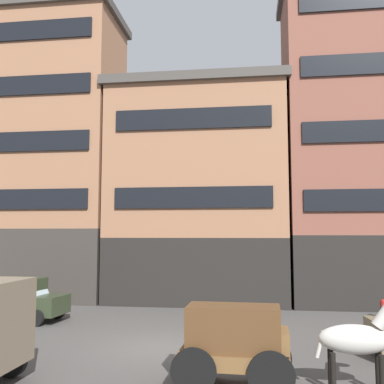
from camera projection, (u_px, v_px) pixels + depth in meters
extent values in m
plane|color=#4C4947|center=(161.00, 348.00, 14.33)|extent=(120.00, 120.00, 0.00)
cube|color=#38332D|center=(54.00, 263.00, 25.74)|extent=(7.07, 5.00, 4.04)
cube|color=#9E6B4C|center=(58.00, 124.00, 26.54)|extent=(7.07, 5.00, 12.79)
cube|color=#47423D|center=(61.00, 20.00, 27.17)|extent=(7.57, 5.50, 0.50)
cube|color=black|center=(35.00, 199.00, 23.55)|extent=(5.94, 0.12, 1.10)
cube|color=black|center=(37.00, 141.00, 23.86)|extent=(5.94, 0.12, 1.10)
cube|color=black|center=(39.00, 85.00, 24.16)|extent=(5.94, 0.12, 1.10)
cube|color=black|center=(41.00, 30.00, 24.46)|extent=(5.94, 0.12, 1.10)
cube|color=black|center=(198.00, 269.00, 24.60)|extent=(9.84, 5.00, 3.55)
cube|color=#9E6B4C|center=(198.00, 165.00, 25.16)|extent=(9.84, 5.00, 8.35)
cube|color=#47423D|center=(198.00, 91.00, 25.58)|extent=(10.34, 5.50, 0.50)
cube|color=black|center=(192.00, 197.00, 22.44)|extent=(8.27, 0.12, 1.10)
cube|color=black|center=(192.00, 118.00, 22.83)|extent=(8.27, 0.12, 1.10)
cube|color=black|center=(355.00, 269.00, 23.49)|extent=(6.99, 5.00, 3.69)
cube|color=brown|center=(349.00, 111.00, 24.33)|extent=(6.99, 5.00, 13.82)
cube|color=black|center=(365.00, 200.00, 21.30)|extent=(5.87, 0.12, 1.10)
cube|color=black|center=(362.00, 131.00, 21.63)|extent=(5.87, 0.12, 1.10)
cube|color=black|center=(360.00, 64.00, 21.96)|extent=(5.87, 0.12, 1.10)
cube|color=brown|center=(234.00, 358.00, 10.73)|extent=(2.75, 1.40, 0.36)
cube|color=brown|center=(233.00, 328.00, 10.79)|extent=(2.33, 1.19, 1.10)
cube|color=brown|center=(281.00, 340.00, 10.58)|extent=(0.44, 1.05, 0.50)
cylinder|color=black|center=(270.00, 358.00, 11.26)|extent=(1.10, 0.12, 1.10)
cylinder|color=black|center=(271.00, 376.00, 9.87)|extent=(1.10, 0.12, 1.10)
cylinder|color=black|center=(202.00, 355.00, 11.56)|extent=(1.10, 0.12, 1.10)
cylinder|color=black|center=(193.00, 372.00, 10.16)|extent=(1.10, 0.12, 1.10)
ellipsoid|color=beige|center=(355.00, 339.00, 10.40)|extent=(1.72, 0.66, 0.70)
cylinder|color=beige|center=(320.00, 344.00, 10.52)|extent=(0.27, 0.11, 0.65)
cylinder|color=black|center=(378.00, 371.00, 10.41)|extent=(0.14, 0.14, 0.95)
cylinder|color=black|center=(382.00, 376.00, 10.06)|extent=(0.14, 0.14, 0.95)
cylinder|color=black|center=(331.00, 369.00, 10.60)|extent=(0.14, 0.14, 0.95)
cylinder|color=black|center=(333.00, 374.00, 10.24)|extent=(0.14, 0.14, 0.95)
cylinder|color=black|center=(11.00, 361.00, 11.48)|extent=(0.84, 0.24, 0.84)
cylinder|color=black|center=(384.00, 341.00, 13.95)|extent=(0.67, 0.22, 0.66)
cube|color=#2D3823|center=(23.00, 304.00, 18.84)|extent=(3.84, 1.95, 0.80)
cube|color=#2D3823|center=(21.00, 286.00, 18.94)|extent=(1.93, 1.61, 0.70)
cube|color=silver|center=(38.00, 290.00, 18.74)|extent=(0.46, 1.34, 0.56)
cylinder|color=black|center=(58.00, 311.00, 19.34)|extent=(0.67, 0.24, 0.66)
cylinder|color=black|center=(36.00, 318.00, 17.71)|extent=(0.67, 0.24, 0.66)
cylinder|color=black|center=(11.00, 309.00, 19.88)|extent=(0.67, 0.24, 0.66)
cylinder|color=maroon|center=(383.00, 310.00, 19.47)|extent=(0.24, 0.24, 0.70)
sphere|color=maroon|center=(383.00, 302.00, 19.51)|extent=(0.22, 0.22, 0.22)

